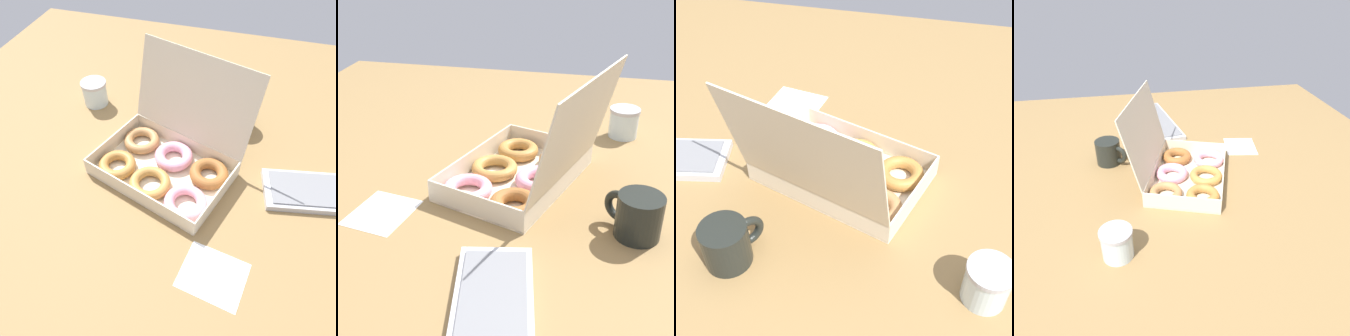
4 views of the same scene
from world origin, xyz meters
TOP-DOWN VIEW (x-y plane):
  - ground_plane at (0.00, 0.00)cm, footprint 180.00×180.00cm
  - donut_box at (-0.89, -0.47)cm, footprint 44.18×40.63cm
  - coffee_mug at (14.45, 25.56)cm, footprint 10.24×11.81cm
  - glass_jar at (-33.69, 23.23)cm, footprint 8.60×8.60cm
  - paper_napkin at (18.01, -27.97)cm, footprint 16.24×14.46cm

SIDE VIEW (x-z plane):
  - ground_plane at x=0.00cm, z-range -2.00..0.00cm
  - paper_napkin at x=18.01cm, z-range 0.00..0.15cm
  - donut_box at x=-0.89cm, z-range -11.12..18.17cm
  - glass_jar at x=-33.69cm, z-range 0.04..8.60cm
  - coffee_mug at x=14.45cm, z-range 0.12..9.36cm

